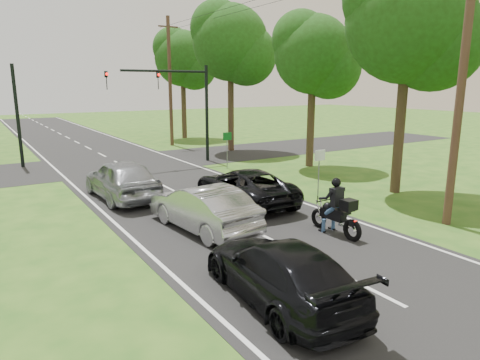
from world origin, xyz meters
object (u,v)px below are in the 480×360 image
silver_suv (121,179)px  utility_pole_far (170,81)px  dark_car_behind (280,271)px  utility_pole_near (462,76)px  sign_white (319,162)px  sign_green (227,141)px  traffic_signal (179,96)px  motorcycle_rider (337,212)px  dark_suv (244,186)px  silver_sedan (203,208)px

silver_suv → utility_pole_far: bearing=-122.6°
silver_suv → utility_pole_far: (8.63, 14.50, 4.21)m
dark_car_behind → utility_pole_near: 9.51m
sign_white → sign_green: 8.00m
utility_pole_near → utility_pole_far: bearing=90.0°
traffic_signal → utility_pole_near: size_ratio=0.64×
dark_car_behind → motorcycle_rider: bearing=-144.3°
dark_car_behind → silver_suv: bearing=-83.2°
silver_suv → sign_white: (7.13, -4.52, 0.72)m
dark_suv → traffic_signal: (1.77, 10.00, 3.39)m
dark_suv → utility_pole_far: (4.63, 18.00, 4.34)m
dark_suv → dark_car_behind: 8.11m
silver_sedan → utility_pole_far: 21.79m
silver_sedan → utility_pole_far: size_ratio=0.47×
silver_suv → dark_car_behind: silver_suv is taller
silver_sedan → sign_green: sign_green is taller
silver_sedan → sign_white: sign_white is taller
motorcycle_rider → sign_white: bearing=54.3°
dark_car_behind → utility_pole_far: 26.91m
dark_suv → sign_white: 3.41m
dark_car_behind → sign_white: sign_white is taller
sign_white → silver_suv: bearing=147.6°
silver_sedan → sign_green: 10.96m
dark_suv → traffic_signal: 10.70m
dark_suv → silver_suv: (-3.99, 3.50, 0.13)m
motorcycle_rider → traffic_signal: traffic_signal is taller
utility_pole_far → traffic_signal: bearing=-109.7°
dark_suv → silver_suv: bearing=-39.0°
silver_sedan → utility_pole_far: bearing=-116.6°
dark_suv → silver_suv: 5.31m
silver_suv → utility_pole_near: utility_pole_near is taller
silver_suv → sign_green: size_ratio=2.39×
motorcycle_rider → sign_white: (2.59, 3.68, 0.85)m
silver_sedan → dark_car_behind: 5.30m
utility_pole_far → sign_green: (-1.30, -11.02, -3.49)m
dark_suv → sign_white: bearing=164.2°
traffic_signal → motorcycle_rider: bearing=-94.8°
silver_sedan → traffic_signal: 13.29m
motorcycle_rider → traffic_signal: size_ratio=0.35×
motorcycle_rider → dark_suv: (-0.55, 4.70, -0.01)m
motorcycle_rider → dark_car_behind: bearing=-150.1°
sign_white → silver_sedan: bearing=-171.1°
motorcycle_rider → silver_suv: motorcycle_rider is taller
dark_car_behind → utility_pole_near: (8.35, 1.21, 4.37)m
dark_car_behind → sign_green: size_ratio=2.26×
sign_white → sign_green: (0.20, 8.00, 0.00)m
traffic_signal → sign_green: traffic_signal is taller
motorcycle_rider → traffic_signal: 15.13m
silver_sedan → dark_car_behind: size_ratio=0.97×
silver_sedan → utility_pole_far: (7.58, 19.97, 4.30)m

